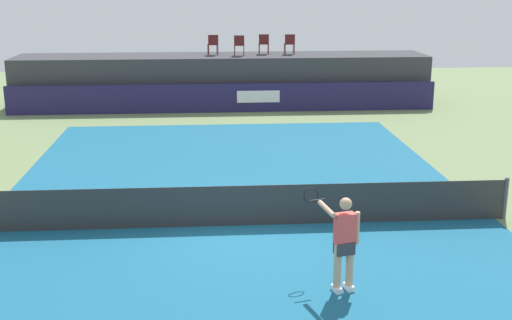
{
  "coord_description": "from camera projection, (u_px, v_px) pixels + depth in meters",
  "views": [
    {
      "loc": [
        -0.71,
        -14.39,
        5.46
      ],
      "look_at": [
        0.5,
        2.0,
        1.0
      ],
      "focal_mm": 47.01,
      "sensor_mm": 36.0,
      "label": 1
    }
  ],
  "objects": [
    {
      "name": "spectator_chair_center",
      "position": [
        264.0,
        43.0,
        29.65
      ],
      "size": [
        0.46,
        0.46,
        0.89
      ],
      "color": "#561919",
      "rests_on": "spectator_platform"
    },
    {
      "name": "spectator_chair_left",
      "position": [
        239.0,
        44.0,
        29.08
      ],
      "size": [
        0.46,
        0.46,
        0.89
      ],
      "color": "#561919",
      "rests_on": "spectator_platform"
    },
    {
      "name": "net_post_far",
      "position": [
        505.0,
        198.0,
        15.64
      ],
      "size": [
        0.1,
        0.1,
        1.0
      ],
      "primitive_type": "cylinder",
      "color": "#4C4C51",
      "rests_on": "ground"
    },
    {
      "name": "spectator_platform",
      "position": [
        223.0,
        80.0,
        29.76
      ],
      "size": [
        18.0,
        2.8,
        2.2
      ],
      "primitive_type": "cube",
      "color": "#38383D",
      "rests_on": "ground"
    },
    {
      "name": "spectator_chair_right",
      "position": [
        290.0,
        43.0,
        29.62
      ],
      "size": [
        0.44,
        0.44,
        0.89
      ],
      "color": "#561919",
      "rests_on": "spectator_platform"
    },
    {
      "name": "tennis_net",
      "position": [
        240.0,
        206.0,
        15.2
      ],
      "size": [
        12.4,
        0.02,
        0.95
      ],
      "primitive_type": "cube",
      "color": "#2D2D2D",
      "rests_on": "ground"
    },
    {
      "name": "ground_plane",
      "position": [
        235.0,
        186.0,
        18.21
      ],
      "size": [
        48.0,
        48.0,
        0.0
      ],
      "primitive_type": "plane",
      "color": "#6B7F51"
    },
    {
      "name": "tennis_player",
      "position": [
        343.0,
        241.0,
        11.9
      ],
      "size": [
        0.9,
        1.11,
        1.77
      ],
      "color": "white",
      "rests_on": "court_inner"
    },
    {
      "name": "tennis_ball",
      "position": [
        220.0,
        193.0,
        17.55
      ],
      "size": [
        0.07,
        0.07,
        0.07
      ],
      "primitive_type": "sphere",
      "color": "#D8EA33",
      "rests_on": "court_inner"
    },
    {
      "name": "court_inner",
      "position": [
        241.0,
        225.0,
        15.33
      ],
      "size": [
        12.0,
        22.0,
        0.0
      ],
      "primitive_type": "cube",
      "color": "#16597A",
      "rests_on": "ground"
    },
    {
      "name": "sponsor_wall",
      "position": [
        224.0,
        98.0,
        28.16
      ],
      "size": [
        18.0,
        0.22,
        1.2
      ],
      "color": "#231E4C",
      "rests_on": "ground"
    },
    {
      "name": "spectator_chair_far_left",
      "position": [
        213.0,
        44.0,
        29.34
      ],
      "size": [
        0.48,
        0.48,
        0.89
      ],
      "color": "#561919",
      "rests_on": "spectator_platform"
    }
  ]
}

